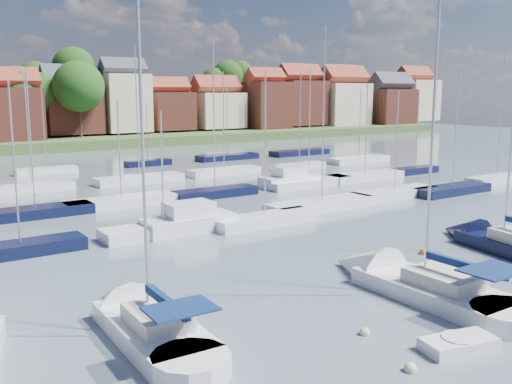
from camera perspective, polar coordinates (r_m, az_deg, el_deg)
ground at (r=62.85m, az=-10.89°, el=0.38°), size 260.00×260.00×0.00m
sailboat_left at (r=26.11m, az=-11.38°, el=-12.59°), size 3.43×11.48×15.47m
sailboat_centre at (r=31.50m, az=14.80°, el=-8.76°), size 3.45×12.97×17.55m
sailboat_navy at (r=41.45m, az=22.71°, el=-4.67°), size 5.00×11.37×15.29m
tender at (r=25.16m, az=19.61°, el=-14.13°), size 3.29×2.05×0.66m
buoy_b at (r=23.05m, az=15.17°, el=-16.91°), size 0.50×0.50×0.50m
buoy_c at (r=25.66m, az=10.80°, el=-13.84°), size 0.46×0.46×0.46m
buoy_e at (r=38.44m, az=16.38°, el=-5.96°), size 0.53×0.53×0.53m
marina_field at (r=59.25m, az=-7.33°, el=0.32°), size 79.62×41.41×15.93m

